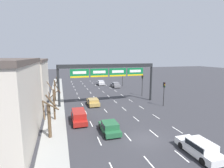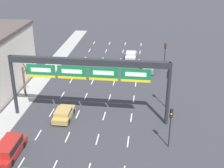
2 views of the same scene
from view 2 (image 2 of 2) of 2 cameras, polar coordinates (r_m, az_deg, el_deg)
lane_dashes at (r=36.34m, az=-4.61°, el=-7.64°), size 10.02×67.00×0.01m
sign_gantry at (r=34.95m, az=-4.41°, el=2.59°), size 18.52×0.70×7.59m
suv_red at (r=32.74m, az=-18.32°, el=-11.05°), size 1.89×4.82×1.64m
car_silver at (r=56.56m, az=3.46°, el=5.25°), size 1.90×3.97×1.41m
car_grey at (r=51.55m, az=6.63°, el=3.22°), size 1.86×4.44×1.45m
car_gold at (r=37.74m, az=-8.84°, el=-5.37°), size 1.94×4.04×1.27m
traffic_light_near_gantry at (r=52.01m, az=9.68°, el=6.05°), size 0.30×0.35×4.45m
traffic_light_mid_block at (r=39.30m, az=10.14°, el=0.37°), size 0.30×0.35×4.91m
traffic_light_far_end at (r=31.70m, az=10.67°, el=-6.57°), size 0.30×0.35×4.39m
tree_bare_second at (r=43.48m, az=-15.72°, el=0.84°), size 1.15×1.45×4.92m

